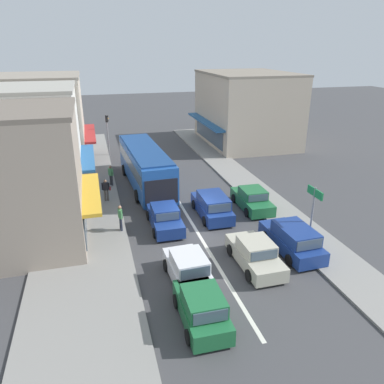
{
  "coord_description": "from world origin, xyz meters",
  "views": [
    {
      "loc": [
        -5.65,
        -20.13,
        10.75
      ],
      "look_at": [
        0.64,
        3.14,
        1.2
      ],
      "focal_mm": 35.0,
      "sensor_mm": 36.0,
      "label": 1
    }
  ],
  "objects_px": {
    "hatchback_behind_bus_mid": "(202,308)",
    "traffic_light_downstreet": "(107,129)",
    "parked_sedan_kerb_second": "(252,199)",
    "pedestrian_with_handbag_near": "(106,189)",
    "directional_road_sign": "(314,203)",
    "sedan_adjacent_lane_lead": "(255,254)",
    "city_bus": "(145,164)",
    "sedan_queue_far_back": "(165,218)",
    "hatchback_behind_bus_near": "(188,269)",
    "parked_wagon_kerb_front": "(292,239)",
    "pedestrian_far_walker": "(111,174)",
    "wagon_queue_gap_filler": "(212,206)",
    "pedestrian_browsing_midblock": "(120,216)"
  },
  "relations": [
    {
      "from": "pedestrian_with_handbag_near",
      "to": "pedestrian_far_walker",
      "type": "height_order",
      "value": "same"
    },
    {
      "from": "hatchback_behind_bus_mid",
      "to": "sedan_adjacent_lane_lead",
      "type": "xyz_separation_m",
      "value": [
        3.88,
        3.41,
        -0.05
      ]
    },
    {
      "from": "sedan_queue_far_back",
      "to": "hatchback_behind_bus_near",
      "type": "bearing_deg",
      "value": -90.44
    },
    {
      "from": "sedan_queue_far_back",
      "to": "pedestrian_far_walker",
      "type": "relative_size",
      "value": 2.58
    },
    {
      "from": "traffic_light_downstreet",
      "to": "pedestrian_browsing_midblock",
      "type": "bearing_deg",
      "value": -91.17
    },
    {
      "from": "hatchback_behind_bus_mid",
      "to": "sedan_adjacent_lane_lead",
      "type": "relative_size",
      "value": 0.88
    },
    {
      "from": "hatchback_behind_bus_mid",
      "to": "parked_sedan_kerb_second",
      "type": "relative_size",
      "value": 0.88
    },
    {
      "from": "pedestrian_with_handbag_near",
      "to": "directional_road_sign",
      "type": "bearing_deg",
      "value": -41.43
    },
    {
      "from": "traffic_light_downstreet",
      "to": "directional_road_sign",
      "type": "bearing_deg",
      "value": -65.84
    },
    {
      "from": "city_bus",
      "to": "hatchback_behind_bus_near",
      "type": "height_order",
      "value": "city_bus"
    },
    {
      "from": "pedestrian_with_handbag_near",
      "to": "sedan_queue_far_back",
      "type": "bearing_deg",
      "value": -56.37
    },
    {
      "from": "parked_wagon_kerb_front",
      "to": "pedestrian_far_walker",
      "type": "xyz_separation_m",
      "value": [
        -8.97,
        12.92,
        0.32
      ]
    },
    {
      "from": "hatchback_behind_bus_near",
      "to": "pedestrian_browsing_midblock",
      "type": "distance_m",
      "value": 6.59
    },
    {
      "from": "city_bus",
      "to": "directional_road_sign",
      "type": "distance_m",
      "value": 14.15
    },
    {
      "from": "city_bus",
      "to": "directional_road_sign",
      "type": "xyz_separation_m",
      "value": [
        7.49,
        -11.98,
        0.8
      ]
    },
    {
      "from": "sedan_queue_far_back",
      "to": "parked_sedan_kerb_second",
      "type": "height_order",
      "value": "same"
    },
    {
      "from": "city_bus",
      "to": "parked_sedan_kerb_second",
      "type": "xyz_separation_m",
      "value": [
        6.53,
        -6.18,
        -1.22
      ]
    },
    {
      "from": "pedestrian_with_handbag_near",
      "to": "parked_sedan_kerb_second",
      "type": "bearing_deg",
      "value": -20.61
    },
    {
      "from": "parked_sedan_kerb_second",
      "to": "traffic_light_downstreet",
      "type": "distance_m",
      "value": 18.43
    },
    {
      "from": "city_bus",
      "to": "sedan_queue_far_back",
      "type": "relative_size",
      "value": 2.61
    },
    {
      "from": "city_bus",
      "to": "hatchback_behind_bus_mid",
      "type": "height_order",
      "value": "city_bus"
    },
    {
      "from": "directional_road_sign",
      "to": "parked_wagon_kerb_front",
      "type": "bearing_deg",
      "value": -168.85
    },
    {
      "from": "sedan_queue_far_back",
      "to": "parked_sedan_kerb_second",
      "type": "xyz_separation_m",
      "value": [
        6.46,
        1.29,
        0.0
      ]
    },
    {
      "from": "city_bus",
      "to": "wagon_queue_gap_filler",
      "type": "height_order",
      "value": "city_bus"
    },
    {
      "from": "parked_sedan_kerb_second",
      "to": "pedestrian_with_handbag_near",
      "type": "relative_size",
      "value": 2.6
    },
    {
      "from": "sedan_queue_far_back",
      "to": "pedestrian_with_handbag_near",
      "type": "height_order",
      "value": "pedestrian_with_handbag_near"
    },
    {
      "from": "parked_sedan_kerb_second",
      "to": "directional_road_sign",
      "type": "xyz_separation_m",
      "value": [
        0.97,
        -5.8,
        2.01
      ]
    },
    {
      "from": "city_bus",
      "to": "parked_sedan_kerb_second",
      "type": "relative_size",
      "value": 2.59
    },
    {
      "from": "parked_wagon_kerb_front",
      "to": "directional_road_sign",
      "type": "height_order",
      "value": "directional_road_sign"
    },
    {
      "from": "wagon_queue_gap_filler",
      "to": "hatchback_behind_bus_near",
      "type": "height_order",
      "value": "wagon_queue_gap_filler"
    },
    {
      "from": "wagon_queue_gap_filler",
      "to": "parked_wagon_kerb_front",
      "type": "bearing_deg",
      "value": -62.79
    },
    {
      "from": "parked_sedan_kerb_second",
      "to": "pedestrian_with_handbag_near",
      "type": "distance_m",
      "value": 10.44
    },
    {
      "from": "directional_road_sign",
      "to": "hatchback_behind_bus_mid",
      "type": "bearing_deg",
      "value": -149.95
    },
    {
      "from": "traffic_light_downstreet",
      "to": "directional_road_sign",
      "type": "distance_m",
      "value": 23.93
    },
    {
      "from": "pedestrian_far_walker",
      "to": "hatchback_behind_bus_near",
      "type": "bearing_deg",
      "value": -79.17
    },
    {
      "from": "sedan_queue_far_back",
      "to": "parked_wagon_kerb_front",
      "type": "xyz_separation_m",
      "value": [
        6.22,
        -4.74,
        0.08
      ]
    },
    {
      "from": "parked_sedan_kerb_second",
      "to": "sedan_adjacent_lane_lead",
      "type": "bearing_deg",
      "value": -112.45
    },
    {
      "from": "city_bus",
      "to": "parked_sedan_kerb_second",
      "type": "bearing_deg",
      "value": -43.45
    },
    {
      "from": "hatchback_behind_bus_near",
      "to": "pedestrian_far_walker",
      "type": "xyz_separation_m",
      "value": [
        -2.71,
        14.16,
        0.36
      ]
    },
    {
      "from": "city_bus",
      "to": "parked_sedan_kerb_second",
      "type": "distance_m",
      "value": 9.07
    },
    {
      "from": "directional_road_sign",
      "to": "pedestrian_with_handbag_near",
      "type": "bearing_deg",
      "value": 138.57
    },
    {
      "from": "sedan_adjacent_lane_lead",
      "to": "pedestrian_far_walker",
      "type": "distance_m",
      "value": 15.13
    },
    {
      "from": "city_bus",
      "to": "sedan_adjacent_lane_lead",
      "type": "height_order",
      "value": "city_bus"
    },
    {
      "from": "parked_wagon_kerb_front",
      "to": "parked_sedan_kerb_second",
      "type": "relative_size",
      "value": 1.08
    },
    {
      "from": "parked_sedan_kerb_second",
      "to": "pedestrian_far_walker",
      "type": "relative_size",
      "value": 2.6
    },
    {
      "from": "sedan_adjacent_lane_lead",
      "to": "parked_sedan_kerb_second",
      "type": "relative_size",
      "value": 0.99
    },
    {
      "from": "sedan_adjacent_lane_lead",
      "to": "hatchback_behind_bus_near",
      "type": "height_order",
      "value": "hatchback_behind_bus_near"
    },
    {
      "from": "hatchback_behind_bus_mid",
      "to": "traffic_light_downstreet",
      "type": "distance_m",
      "value": 26.44
    },
    {
      "from": "wagon_queue_gap_filler",
      "to": "pedestrian_far_walker",
      "type": "bearing_deg",
      "value": 129.67
    },
    {
      "from": "sedan_queue_far_back",
      "to": "directional_road_sign",
      "type": "relative_size",
      "value": 1.17
    }
  ]
}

